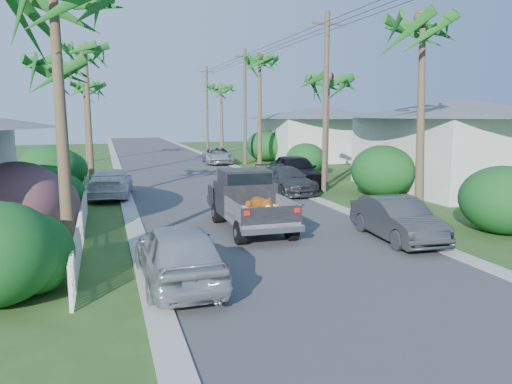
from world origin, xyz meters
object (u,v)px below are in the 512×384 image
object	(u,v)px
parked_car_lf	(110,183)
parked_car_ln	(178,253)
palm_r_d	(221,86)
palm_l_c	(85,48)
palm_r_c	(260,58)
palm_r_b	(327,78)
utility_pole_d	(207,108)
parked_car_rf	(295,171)
house_right_near	(459,148)
palm_l_d	(84,84)
palm_l_b	(59,61)
parked_car_rn	(397,219)
parked_car_rd	(218,155)
palm_r_a	(426,20)
utility_pole_b	(326,102)
utility_pole_c	(245,106)
house_right_far	(320,135)
parked_car_rm	(286,180)
pickup_truck	(247,200)

from	to	relation	value
parked_car_lf	parked_car_ln	bearing A→B (deg)	101.88
parked_car_lf	palm_r_d	size ratio (longest dim) A/B	0.60
palm_l_c	palm_r_c	bearing A→B (deg)	18.15
parked_car_lf	palm_r_b	bearing A→B (deg)	-171.10
parked_car_ln	utility_pole_d	world-z (taller)	utility_pole_d
parked_car_ln	parked_car_rf	bearing A→B (deg)	-122.13
house_right_near	palm_l_d	bearing A→B (deg)	131.55
palm_r_b	utility_pole_d	world-z (taller)	utility_pole_d
palm_r_c	palm_r_d	world-z (taller)	palm_r_c
palm_r_b	parked_car_rf	bearing A→B (deg)	162.05
palm_r_b	palm_l_b	bearing A→B (deg)	-167.38
parked_car_lf	house_right_near	world-z (taller)	house_right_near
palm_r_b	parked_car_rn	bearing A→B (deg)	-104.09
parked_car_rd	palm_r_b	xyz separation A→B (m)	(3.00, -14.01, 5.29)
palm_r_a	house_right_near	distance (m)	10.39
parked_car_ln	palm_r_b	distance (m)	18.03
parked_car_rn	utility_pole_b	world-z (taller)	utility_pole_b
utility_pole_c	utility_pole_d	distance (m)	15.00
palm_l_c	palm_r_c	size ratio (longest dim) A/B	0.98
parked_car_rn	palm_l_d	world-z (taller)	palm_l_d
palm_l_c	house_right_far	xyz separation A→B (m)	(19.00, 8.00, -5.79)
palm_l_c	utility_pole_d	bearing A→B (deg)	61.08
parked_car_lf	utility_pole_b	xyz separation A→B (m)	(10.60, -1.43, 3.90)
parked_car_rm	parked_car_rn	bearing A→B (deg)	-95.14
parked_car_rf	palm_r_a	world-z (taller)	palm_r_a
palm_r_c	utility_pole_d	distance (m)	17.37
house_right_near	house_right_far	distance (m)	18.00
palm_l_d	palm_l_c	bearing A→B (deg)	-87.61
parked_car_ln	palm_r_d	distance (m)	40.64
parked_car_ln	utility_pole_d	size ratio (longest dim) A/B	0.49
palm_r_c	palm_r_d	size ratio (longest dim) A/B	1.17
parked_car_rm	parked_car_ln	size ratio (longest dim) A/B	1.04
palm_l_b	parked_car_rn	bearing A→B (deg)	-40.15
palm_r_a	palm_r_c	distance (m)	20.01
pickup_truck	palm_r_d	xyz separation A→B (m)	(6.94, 33.65, 5.73)
pickup_truck	parked_car_rm	bearing A→B (deg)	59.58
parked_car_lf	utility_pole_b	size ratio (longest dim) A/B	0.54
utility_pole_d	parked_car_rn	bearing A→B (deg)	-92.82
palm_r_b	palm_r_d	world-z (taller)	palm_r_d
parked_car_rf	palm_l_c	bearing A→B (deg)	153.03
parked_car_ln	house_right_near	bearing A→B (deg)	-147.96
parked_car_lf	utility_pole_c	xyz separation A→B (m)	(10.60, 13.57, 3.90)
parked_car_rd	palm_l_b	xyz separation A→B (m)	(-10.40, -17.01, 5.48)
palm_r_c	parked_car_lf	bearing A→B (deg)	-134.07
parked_car_ln	house_right_far	bearing A→B (deg)	-121.11
parked_car_rd	palm_r_b	bearing A→B (deg)	-72.25
house_right_far	utility_pole_c	distance (m)	8.06
parked_car_rf	palm_r_d	bearing A→B (deg)	90.03
palm_r_b	palm_r_c	bearing A→B (deg)	92.08
parked_car_rn	parked_car_rd	bearing A→B (deg)	93.63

